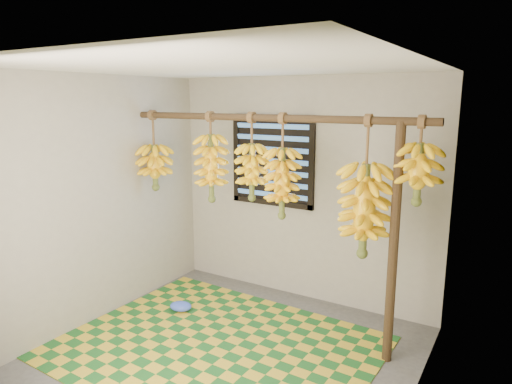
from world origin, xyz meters
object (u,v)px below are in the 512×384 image
Objects in this scene: banana_bunch_c at (252,172)px; banana_bunch_e at (364,211)px; woven_mat at (216,347)px; banana_bunch_d at (282,183)px; banana_bunch_a at (155,167)px; support_post at (393,247)px; banana_bunch_f at (418,174)px; banana_bunch_b at (211,168)px; plastic_bag at (181,306)px.

banana_bunch_e is at bearing -0.00° from banana_bunch_c.
banana_bunch_d reaches higher than woven_mat.
banana_bunch_e is at bearing 28.36° from woven_mat.
banana_bunch_a is at bearing 180.00° from banana_bunch_e.
support_post is 1.78m from woven_mat.
woven_mat is (-1.35, -0.59, -0.99)m from support_post.
support_post is 1.71× the size of banana_bunch_e.
banana_bunch_f is (0.15, 0.00, 0.61)m from support_post.
banana_bunch_b is at bearing -180.00° from banana_bunch_c.
banana_bunch_c is 0.33m from banana_bunch_d.
banana_bunch_f is at bearing 0.00° from banana_bunch_e.
banana_bunch_c is at bearing 180.00° from banana_bunch_f.
banana_bunch_e is (2.30, 0.00, -0.18)m from banana_bunch_a.
banana_bunch_a reaches higher than plastic_bag.
banana_bunch_c is at bearing 88.61° from woven_mat.
support_post is at bearing 23.66° from woven_mat.
banana_bunch_c is (1.21, 0.00, 0.05)m from banana_bunch_a.
banana_bunch_d is at bearing 0.00° from banana_bunch_a.
banana_bunch_b is (0.27, 0.21, 1.44)m from plastic_bag.
banana_bunch_c reaches higher than plastic_bag.
banana_bunch_e is (1.55, 0.00, -0.23)m from banana_bunch_b.
plastic_bag is at bearing -173.38° from banana_bunch_e.
woven_mat is 3.92× the size of banana_bunch_f.
banana_bunch_d is (1.06, 0.21, 1.37)m from plastic_bag.
support_post is 2.45× the size of banana_bunch_c.
banana_bunch_b is at bearing 180.00° from support_post.
woven_mat is 2.27m from banana_bunch_f.
banana_bunch_a reaches higher than woven_mat.
banana_bunch_a is at bearing 180.00° from banana_bunch_f.
banana_bunch_b reaches higher than woven_mat.
banana_bunch_c is at bearing 180.00° from banana_bunch_d.
banana_bunch_f is at bearing -0.00° from banana_bunch_c.
support_post is 1.43m from banana_bunch_c.
banana_bunch_c is (0.47, 0.00, 0.00)m from banana_bunch_b.
banana_bunch_c and banana_bunch_e have the same top height.
banana_bunch_b is 0.47m from banana_bunch_c.
support_post is 1.87m from banana_bunch_b.
banana_bunch_d is 0.81× the size of banana_bunch_e.
banana_bunch_f is (1.50, 0.59, 1.60)m from woven_mat.
banana_bunch_b is at bearing 180.00° from banana_bunch_f.
banana_bunch_d is 1.18m from banana_bunch_f.
plastic_bag is 0.25× the size of banana_bunch_d.
banana_bunch_d and banana_bunch_f have the same top height.
banana_bunch_a and banana_bunch_d have the same top height.
banana_bunch_c and banana_bunch_f have the same top height.
banana_bunch_d is 1.40× the size of banana_bunch_f.
support_post is at bearing 0.00° from banana_bunch_b.
support_post reaches higher than plastic_bag.
woven_mat is at bearing -119.41° from banana_bunch_d.
banana_bunch_f is (1.95, 0.00, 0.11)m from banana_bunch_b.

